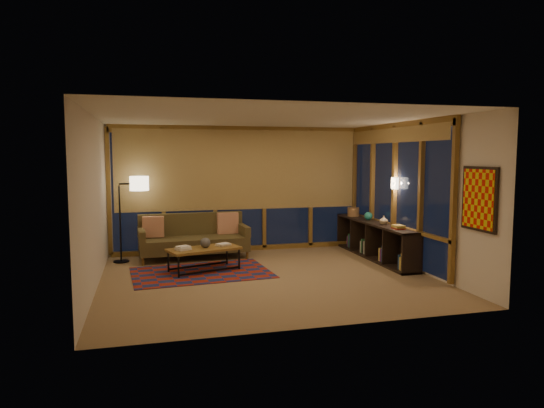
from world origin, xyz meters
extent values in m
cube|color=#A17A5B|center=(0.00, 0.00, 0.00)|extent=(5.50, 5.00, 0.01)
cube|color=beige|center=(0.00, 0.00, 2.70)|extent=(5.50, 5.00, 0.01)
cube|color=silver|center=(0.00, 2.50, 1.35)|extent=(5.50, 0.01, 2.70)
cube|color=silver|center=(0.00, -2.50, 1.35)|extent=(5.50, 0.01, 2.70)
cube|color=silver|center=(-2.75, 0.00, 1.35)|extent=(0.01, 5.00, 2.70)
cube|color=silver|center=(2.75, 0.00, 1.35)|extent=(0.01, 5.00, 2.70)
cube|color=maroon|center=(-1.05, 0.62, 0.01)|extent=(2.50, 1.77, 0.01)
sphere|color=#323234|center=(-0.95, 0.77, 0.52)|extent=(0.24, 0.24, 0.18)
cylinder|color=#885E3F|center=(2.47, 1.99, 0.83)|extent=(0.27, 0.27, 0.19)
sphere|color=#1E786A|center=(2.49, 1.28, 0.82)|extent=(0.20, 0.20, 0.17)
imported|color=tan|center=(2.49, 0.61, 0.83)|extent=(0.21, 0.21, 0.18)
camera|label=1|loc=(-1.97, -7.86, 2.08)|focal=32.00mm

